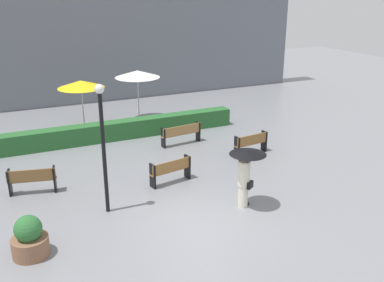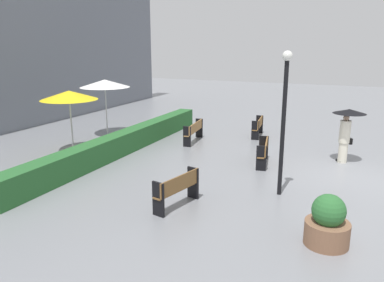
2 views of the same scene
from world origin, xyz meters
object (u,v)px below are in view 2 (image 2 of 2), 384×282
(bench_back_row, at_px, (194,130))
(bench_far_right, at_px, (258,126))
(bench_mid_center, at_px, (264,150))
(planter_pot, at_px, (328,223))
(lamp_post, at_px, (284,110))
(patio_umbrella_yellow, at_px, (69,95))
(pedestrian_with_umbrella, at_px, (347,126))
(patio_umbrella_white, at_px, (105,84))
(bench_far_left, at_px, (178,188))

(bench_back_row, distance_m, bench_far_right, 3.17)
(bench_mid_center, relative_size, planter_pot, 1.41)
(bench_far_right, relative_size, lamp_post, 0.39)
(bench_mid_center, xyz_separation_m, patio_umbrella_yellow, (-1.54, 7.29, 1.77))
(bench_mid_center, height_order, bench_back_row, bench_back_row)
(pedestrian_with_umbrella, distance_m, patio_umbrella_white, 10.47)
(bench_far_right, bearing_deg, bench_far_left, -179.69)
(planter_pot, bearing_deg, bench_far_right, 22.74)
(bench_far_left, xyz_separation_m, patio_umbrella_white, (5.94, 6.59, 1.92))
(lamp_post, height_order, patio_umbrella_yellow, lamp_post)
(planter_pot, relative_size, patio_umbrella_white, 0.43)
(planter_pot, height_order, patio_umbrella_yellow, patio_umbrella_yellow)
(lamp_post, bearing_deg, bench_far_right, 19.20)
(bench_back_row, height_order, patio_umbrella_yellow, patio_umbrella_yellow)
(bench_far_left, bearing_deg, patio_umbrella_white, 47.96)
(bench_mid_center, distance_m, pedestrian_with_umbrella, 3.11)
(patio_umbrella_white, bearing_deg, bench_far_left, -132.04)
(planter_pot, relative_size, patio_umbrella_yellow, 0.46)
(bench_mid_center, bearing_deg, bench_far_left, 165.34)
(pedestrian_with_umbrella, distance_m, planter_pot, 6.49)
(bench_far_left, height_order, bench_mid_center, bench_far_left)
(pedestrian_with_umbrella, height_order, planter_pot, pedestrian_with_umbrella)
(bench_far_right, relative_size, patio_umbrella_white, 0.60)
(bench_back_row, xyz_separation_m, lamp_post, (-4.53, -4.65, 1.93))
(bench_far_left, bearing_deg, pedestrian_with_umbrella, -32.56)
(patio_umbrella_white, bearing_deg, bench_back_row, -82.43)
(bench_back_row, distance_m, planter_pot, 9.27)
(pedestrian_with_umbrella, distance_m, patio_umbrella_yellow, 10.40)
(patio_umbrella_yellow, bearing_deg, lamp_post, -97.05)
(bench_far_right, distance_m, lamp_post, 7.34)
(bench_far_right, xyz_separation_m, lamp_post, (-6.69, -2.33, 1.95))
(bench_far_right, relative_size, pedestrian_with_umbrella, 0.80)
(bench_far_right, xyz_separation_m, pedestrian_with_umbrella, (-2.67, -3.87, 0.85))
(bench_back_row, relative_size, patio_umbrella_white, 0.72)
(bench_far_right, distance_m, pedestrian_with_umbrella, 4.78)
(bench_mid_center, height_order, pedestrian_with_umbrella, pedestrian_with_umbrella)
(pedestrian_with_umbrella, height_order, lamp_post, lamp_post)
(planter_pot, xyz_separation_m, patio_umbrella_white, (6.39, 10.36, 1.96))
(bench_mid_center, bearing_deg, lamp_post, -157.04)
(bench_far_left, bearing_deg, planter_pot, -96.82)
(pedestrian_with_umbrella, bearing_deg, bench_far_right, 55.33)
(bench_back_row, bearing_deg, planter_pot, -138.58)
(bench_mid_center, distance_m, bench_back_row, 4.06)
(patio_umbrella_white, bearing_deg, patio_umbrella_yellow, -170.53)
(bench_mid_center, height_order, planter_pot, planter_pot)
(bench_far_left, relative_size, bench_far_right, 1.01)
(bench_back_row, xyz_separation_m, patio_umbrella_yellow, (-3.49, 3.74, 1.75))
(bench_back_row, relative_size, patio_umbrella_yellow, 0.77)
(bench_far_right, distance_m, patio_umbrella_white, 7.34)
(lamp_post, bearing_deg, bench_back_row, 45.72)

